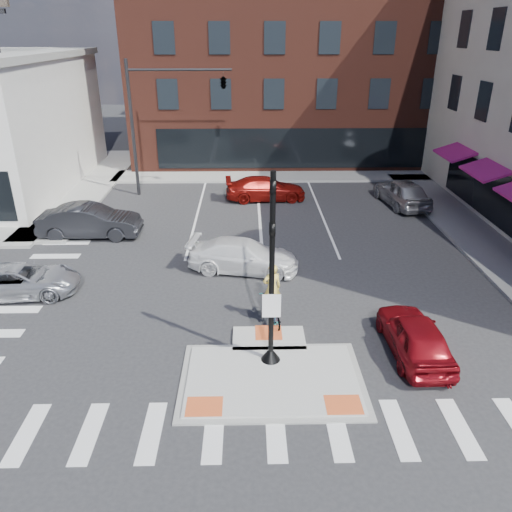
{
  "coord_description": "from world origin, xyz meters",
  "views": [
    {
      "loc": [
        -0.7,
        -12.38,
        9.45
      ],
      "look_at": [
        -0.38,
        4.05,
        2.0
      ],
      "focal_mm": 35.0,
      "sensor_mm": 36.0,
      "label": 1
    }
  ],
  "objects_px": {
    "bg_car_silver": "(402,192)",
    "white_pickup": "(244,256)",
    "silver_suv": "(21,280)",
    "bg_car_red": "(265,189)",
    "bg_car_dark": "(90,221)",
    "red_sedan": "(415,335)",
    "cyclist": "(272,303)"
  },
  "relations": [
    {
      "from": "bg_car_dark",
      "to": "cyclist",
      "type": "bearing_deg",
      "value": -133.49
    },
    {
      "from": "silver_suv",
      "to": "cyclist",
      "type": "distance_m",
      "value": 9.89
    },
    {
      "from": "silver_suv",
      "to": "cyclist",
      "type": "xyz_separation_m",
      "value": [
        9.64,
        -2.2,
        0.14
      ]
    },
    {
      "from": "white_pickup",
      "to": "bg_car_red",
      "type": "height_order",
      "value": "bg_car_red"
    },
    {
      "from": "silver_suv",
      "to": "red_sedan",
      "type": "bearing_deg",
      "value": -112.48
    },
    {
      "from": "white_pickup",
      "to": "bg_car_dark",
      "type": "xyz_separation_m",
      "value": [
        -7.64,
        4.0,
        0.14
      ]
    },
    {
      "from": "bg_car_dark",
      "to": "silver_suv",
      "type": "bearing_deg",
      "value": 170.54
    },
    {
      "from": "bg_car_red",
      "to": "bg_car_dark",
      "type": "bearing_deg",
      "value": 119.73
    },
    {
      "from": "white_pickup",
      "to": "cyclist",
      "type": "relative_size",
      "value": 2.08
    },
    {
      "from": "bg_car_dark",
      "to": "white_pickup",
      "type": "bearing_deg",
      "value": -117.63
    },
    {
      "from": "bg_car_silver",
      "to": "white_pickup",
      "type": "bearing_deg",
      "value": 33.54
    },
    {
      "from": "silver_suv",
      "to": "bg_car_red",
      "type": "relative_size",
      "value": 0.92
    },
    {
      "from": "bg_car_dark",
      "to": "bg_car_silver",
      "type": "height_order",
      "value": "bg_car_dark"
    },
    {
      "from": "silver_suv",
      "to": "bg_car_dark",
      "type": "height_order",
      "value": "bg_car_dark"
    },
    {
      "from": "bg_car_silver",
      "to": "bg_car_dark",
      "type": "bearing_deg",
      "value": 5.86
    },
    {
      "from": "white_pickup",
      "to": "cyclist",
      "type": "xyz_separation_m",
      "value": [
        1.0,
        -4.2,
        0.08
      ]
    },
    {
      "from": "silver_suv",
      "to": "white_pickup",
      "type": "bearing_deg",
      "value": -82.82
    },
    {
      "from": "bg_car_silver",
      "to": "bg_car_red",
      "type": "xyz_separation_m",
      "value": [
        -7.95,
        1.27,
        -0.11
      ]
    },
    {
      "from": "bg_car_red",
      "to": "white_pickup",
      "type": "bearing_deg",
      "value": 169.18
    },
    {
      "from": "red_sedan",
      "to": "bg_car_dark",
      "type": "height_order",
      "value": "bg_car_dark"
    },
    {
      "from": "bg_car_silver",
      "to": "cyclist",
      "type": "height_order",
      "value": "cyclist"
    },
    {
      "from": "bg_car_silver",
      "to": "bg_car_red",
      "type": "distance_m",
      "value": 8.05
    },
    {
      "from": "red_sedan",
      "to": "cyclist",
      "type": "xyz_separation_m",
      "value": [
        -4.43,
        2.0,
        0.08
      ]
    },
    {
      "from": "silver_suv",
      "to": "red_sedan",
      "type": "relative_size",
      "value": 1.11
    },
    {
      "from": "white_pickup",
      "to": "bg_car_silver",
      "type": "bearing_deg",
      "value": -37.35
    },
    {
      "from": "silver_suv",
      "to": "bg_car_dark",
      "type": "bearing_deg",
      "value": -15.31
    },
    {
      "from": "red_sedan",
      "to": "bg_car_dark",
      "type": "bearing_deg",
      "value": -39.42
    },
    {
      "from": "red_sedan",
      "to": "bg_car_silver",
      "type": "height_order",
      "value": "bg_car_silver"
    },
    {
      "from": "white_pickup",
      "to": "bg_car_silver",
      "type": "distance_m",
      "value": 12.59
    },
    {
      "from": "silver_suv",
      "to": "white_pickup",
      "type": "height_order",
      "value": "white_pickup"
    },
    {
      "from": "silver_suv",
      "to": "bg_car_red",
      "type": "distance_m",
      "value": 15.44
    },
    {
      "from": "silver_suv",
      "to": "bg_car_dark",
      "type": "distance_m",
      "value": 6.09
    }
  ]
}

